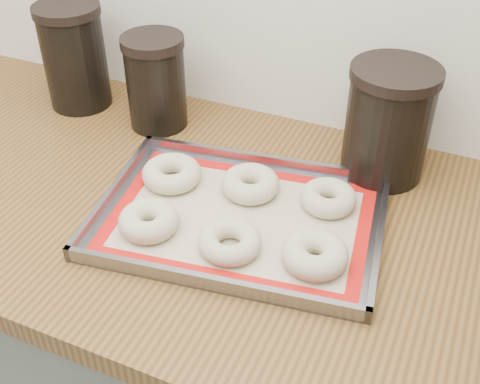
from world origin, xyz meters
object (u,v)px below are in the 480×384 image
at_px(baking_tray, 240,218).
at_px(canister_right, 388,122).
at_px(canister_left, 74,56).
at_px(bagel_back_right, 328,198).
at_px(bagel_back_left, 172,174).
at_px(bagel_front_left, 149,221).
at_px(bagel_front_mid, 230,242).
at_px(canister_mid, 156,82).
at_px(bagel_back_mid, 250,184).
at_px(bagel_front_right, 315,254).

xyz_separation_m(baking_tray, canister_right, (0.18, 0.23, 0.10)).
bearing_deg(canister_left, bagel_back_right, -12.95).
distance_m(bagel_back_left, canister_right, 0.39).
relative_size(bagel_back_right, canister_right, 0.46).
relative_size(bagel_front_left, bagel_front_mid, 0.99).
bearing_deg(canister_mid, bagel_back_left, -54.06).
relative_size(canister_left, canister_mid, 1.15).
distance_m(baking_tray, bagel_front_left, 0.15).
distance_m(bagel_front_left, canister_right, 0.44).
height_order(bagel_front_mid, bagel_back_right, bagel_back_right).
relative_size(bagel_front_mid, bagel_back_right, 1.04).
xyz_separation_m(bagel_back_right, canister_mid, (-0.40, 0.13, 0.07)).
bearing_deg(bagel_back_mid, bagel_front_mid, -79.16).
xyz_separation_m(bagel_front_left, bagel_back_right, (0.24, 0.17, -0.00)).
bearing_deg(canister_left, canister_right, 0.48).
bearing_deg(bagel_front_left, bagel_front_mid, 3.71).
height_order(bagel_front_left, canister_mid, canister_mid).
bearing_deg(bagel_front_left, canister_left, 138.61).
bearing_deg(bagel_back_right, bagel_back_left, -170.67).
height_order(bagel_back_left, bagel_back_right, bagel_back_left).
relative_size(bagel_front_left, canister_right, 0.47).
bearing_deg(canister_left, bagel_front_right, -24.25).
xyz_separation_m(canister_left, canister_mid, (0.20, -0.01, -0.01)).
distance_m(bagel_front_left, bagel_back_left, 0.13).
distance_m(bagel_back_left, bagel_back_mid, 0.14).
relative_size(bagel_front_left, bagel_back_right, 1.03).
height_order(bagel_front_left, bagel_back_mid, same).
xyz_separation_m(baking_tray, bagel_front_mid, (0.02, -0.07, 0.01)).
height_order(baking_tray, canister_right, canister_right).
bearing_deg(canister_mid, bagel_back_mid, -28.83).
distance_m(bagel_front_left, bagel_back_mid, 0.19).
bearing_deg(bagel_front_left, bagel_front_right, 6.80).
bearing_deg(bagel_front_mid, canister_right, 62.10).
relative_size(bagel_back_mid, canister_mid, 0.53).
bearing_deg(bagel_back_left, bagel_front_right, -18.12).
height_order(canister_left, canister_mid, canister_left).
relative_size(bagel_front_right, canister_left, 0.47).
bearing_deg(bagel_front_left, bagel_back_right, 35.45).
bearing_deg(bagel_back_left, bagel_back_right, 9.33).
bearing_deg(bagel_front_right, baking_tray, 160.29).
distance_m(bagel_front_right, canister_left, 0.68).
height_order(baking_tray, canister_left, canister_left).
xyz_separation_m(bagel_back_left, canister_left, (-0.32, 0.18, 0.09)).
bearing_deg(canister_mid, bagel_front_right, -32.64).
distance_m(bagel_front_mid, canister_left, 0.58).
bearing_deg(canister_right, bagel_front_mid, -117.90).
relative_size(bagel_front_mid, bagel_back_left, 0.94).
height_order(bagel_back_left, canister_mid, canister_mid).
bearing_deg(canister_right, bagel_back_right, -111.64).
height_order(baking_tray, bagel_back_mid, bagel_back_mid).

